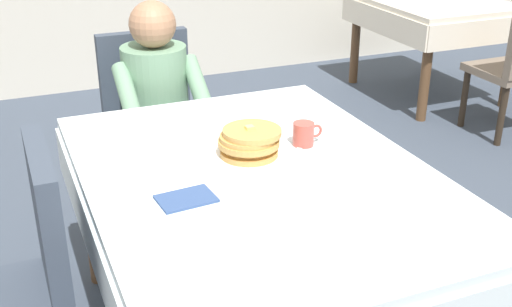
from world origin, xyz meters
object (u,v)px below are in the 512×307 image
(diner_person, at_px, (158,100))
(knife_right_of_plate, at_px, (302,151))
(chair_diner, at_px, (152,116))
(cup_coffee, at_px, (304,134))
(dining_table_main, at_px, (258,195))
(fork_left_of_plate, at_px, (199,169))
(chair_left_side, at_px, (21,278))
(plate_breakfast, at_px, (250,156))
(breakfast_stack, at_px, (249,142))
(spoon_near_edge, at_px, (302,201))
(background_table_far, at_px, (433,15))

(diner_person, bearing_deg, knife_right_of_plate, 106.67)
(chair_diner, bearing_deg, cup_coffee, 106.70)
(dining_table_main, relative_size, fork_left_of_plate, 8.47)
(chair_left_side, xyz_separation_m, fork_left_of_plate, (0.60, 0.09, 0.21))
(diner_person, relative_size, plate_breakfast, 4.00)
(chair_left_side, xyz_separation_m, breakfast_stack, (0.78, 0.10, 0.27))
(plate_breakfast, xyz_separation_m, cup_coffee, (0.22, 0.03, 0.03))
(chair_left_side, xyz_separation_m, spoon_near_edge, (0.81, -0.24, 0.21))
(breakfast_stack, xyz_separation_m, background_table_far, (2.34, 2.09, -0.18))
(chair_left_side, bearing_deg, fork_left_of_plate, -81.71)
(cup_coffee, bearing_deg, spoon_near_edge, -117.30)
(fork_left_of_plate, bearing_deg, chair_left_side, 104.60)
(breakfast_stack, height_order, knife_right_of_plate, breakfast_stack)
(dining_table_main, distance_m, chair_diner, 1.18)
(plate_breakfast, bearing_deg, knife_right_of_plate, -6.01)
(cup_coffee, distance_m, spoon_near_edge, 0.43)
(breakfast_stack, bearing_deg, knife_right_of_plate, -4.91)
(diner_person, xyz_separation_m, fork_left_of_plate, (-0.10, -0.93, 0.07))
(knife_right_of_plate, bearing_deg, cup_coffee, -27.75)
(fork_left_of_plate, bearing_deg, breakfast_stack, -78.68)
(chair_left_side, height_order, fork_left_of_plate, chair_left_side)
(dining_table_main, height_order, background_table_far, same)
(diner_person, xyz_separation_m, background_table_far, (2.43, 1.18, -0.05))
(diner_person, height_order, spoon_near_edge, diner_person)
(chair_left_side, distance_m, fork_left_of_plate, 0.64)
(dining_table_main, distance_m, knife_right_of_plate, 0.24)
(diner_person, bearing_deg, dining_table_main, 94.07)
(dining_table_main, relative_size, background_table_far, 1.36)
(knife_right_of_plate, bearing_deg, background_table_far, -40.74)
(cup_coffee, relative_size, background_table_far, 0.10)
(spoon_near_edge, bearing_deg, background_table_far, 34.87)
(knife_right_of_plate, bearing_deg, fork_left_of_plate, 94.80)
(diner_person, distance_m, plate_breakfast, 0.91)
(plate_breakfast, xyz_separation_m, breakfast_stack, (-0.00, -0.00, 0.05))
(diner_person, relative_size, chair_left_side, 1.20)
(chair_left_side, relative_size, knife_right_of_plate, 4.65)
(chair_diner, xyz_separation_m, diner_person, (-0.00, -0.16, 0.14))
(fork_left_of_plate, xyz_separation_m, spoon_near_edge, (0.21, -0.33, 0.00))
(cup_coffee, bearing_deg, background_table_far, 44.20)
(dining_table_main, bearing_deg, knife_right_of_plate, 22.90)
(chair_diner, distance_m, cup_coffee, 1.11)
(dining_table_main, bearing_deg, plate_breakfast, 81.73)
(dining_table_main, relative_size, diner_person, 1.36)
(chair_left_side, xyz_separation_m, background_table_far, (3.13, 2.20, 0.09))
(chair_left_side, bearing_deg, dining_table_main, -90.00)
(breakfast_stack, bearing_deg, plate_breakfast, 60.19)
(plate_breakfast, relative_size, fork_left_of_plate, 1.56)
(cup_coffee, relative_size, knife_right_of_plate, 0.57)
(breakfast_stack, bearing_deg, chair_diner, 94.59)
(plate_breakfast, distance_m, knife_right_of_plate, 0.19)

